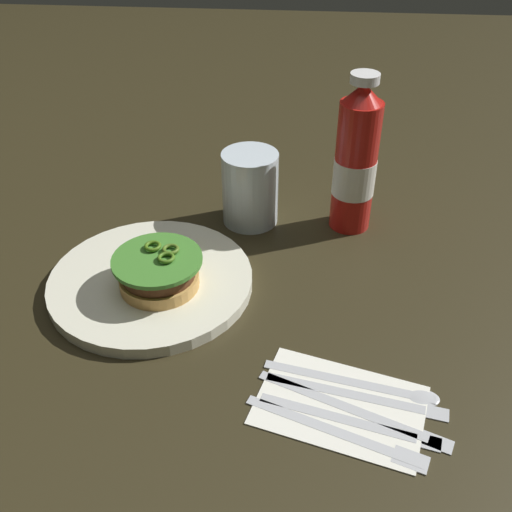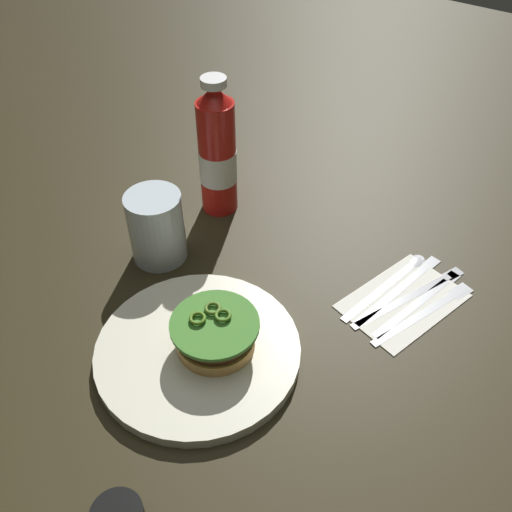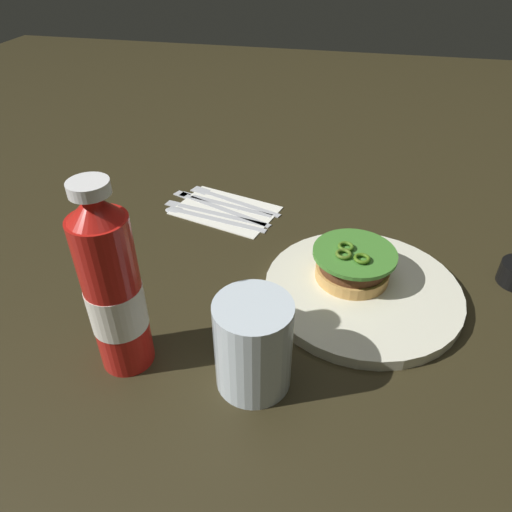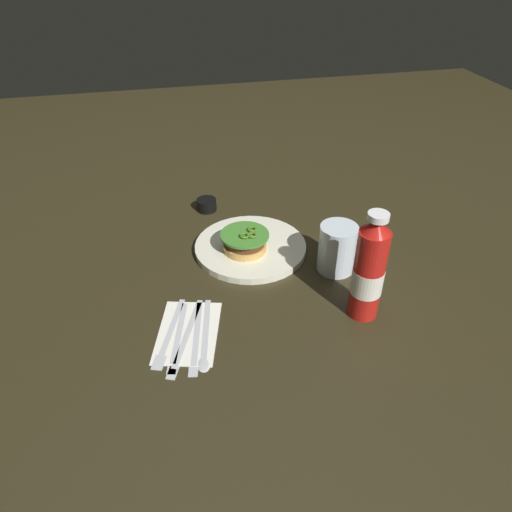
{
  "view_description": "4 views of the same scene",
  "coord_description": "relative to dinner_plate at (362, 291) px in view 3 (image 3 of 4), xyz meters",
  "views": [
    {
      "loc": [
        0.15,
        -0.64,
        0.52
      ],
      "look_at": [
        0.09,
        -0.01,
        0.05
      ],
      "focal_mm": 40.89,
      "sensor_mm": 36.0,
      "label": 1
    },
    {
      "loc": [
        -0.39,
        -0.37,
        0.63
      ],
      "look_at": [
        0.11,
        -0.01,
        0.06
      ],
      "focal_mm": 39.67,
      "sensor_mm": 36.0,
      "label": 2
    },
    {
      "loc": [
        -0.01,
        0.5,
        0.45
      ],
      "look_at": [
        0.11,
        -0.02,
        0.05
      ],
      "focal_mm": 32.74,
      "sensor_mm": 36.0,
      "label": 3
    },
    {
      "loc": [
        0.91,
        -0.23,
        0.69
      ],
      "look_at": [
        0.1,
        -0.05,
        0.09
      ],
      "focal_mm": 33.08,
      "sensor_mm": 36.0,
      "label": 4
    }
  ],
  "objects": [
    {
      "name": "ground_plane",
      "position": [
        0.05,
        0.03,
        -0.01
      ],
      "size": [
        3.0,
        3.0,
        0.0
      ],
      "primitive_type": "plane",
      "color": "#2C2615"
    },
    {
      "name": "dinner_plate",
      "position": [
        0.0,
        0.0,
        0.0
      ],
      "size": [
        0.28,
        0.28,
        0.02
      ],
      "primitive_type": "cylinder",
      "color": "silver",
      "rests_on": "ground_plane"
    },
    {
      "name": "burger_sandwich",
      "position": [
        0.02,
        -0.02,
        0.03
      ],
      "size": [
        0.12,
        0.12,
        0.05
      ],
      "color": "tan",
      "rests_on": "dinner_plate"
    },
    {
      "name": "ketchup_bottle",
      "position": [
        0.28,
        0.18,
        0.1
      ],
      "size": [
        0.06,
        0.06,
        0.25
      ],
      "color": "red",
      "rests_on": "ground_plane"
    },
    {
      "name": "water_glass",
      "position": [
        0.12,
        0.18,
        0.05
      ],
      "size": [
        0.09,
        0.09,
        0.12
      ],
      "primitive_type": "cylinder",
      "color": "silver",
      "rests_on": "ground_plane"
    },
    {
      "name": "napkin",
      "position": [
        0.26,
        -0.19,
        -0.01
      ],
      "size": [
        0.21,
        0.16,
        0.0
      ],
      "primitive_type": "cube",
      "rotation": [
        0.0,
        0.0,
        -0.26
      ],
      "color": "white",
      "rests_on": "ground_plane"
    },
    {
      "name": "fork_utensil",
      "position": [
        0.26,
        -0.23,
        -0.0
      ],
      "size": [
        0.19,
        0.08,
        0.0
      ],
      "color": "silver",
      "rests_on": "napkin"
    },
    {
      "name": "butter_knife",
      "position": [
        0.28,
        -0.21,
        -0.0
      ],
      "size": [
        0.19,
        0.06,
        0.0
      ],
      "color": "silver",
      "rests_on": "napkin"
    },
    {
      "name": "steak_knife",
      "position": [
        0.28,
        -0.2,
        -0.0
      ],
      "size": [
        0.21,
        0.1,
        0.0
      ],
      "color": "silver",
      "rests_on": "napkin"
    },
    {
      "name": "table_knife",
      "position": [
        0.29,
        -0.17,
        -0.0
      ],
      "size": [
        0.2,
        0.05,
        0.0
      ],
      "color": "silver",
      "rests_on": "napkin"
    },
    {
      "name": "spoon_utensil",
      "position": [
        0.3,
        -0.16,
        -0.0
      ],
      "size": [
        0.2,
        0.05,
        0.0
      ],
      "color": "silver",
      "rests_on": "napkin"
    }
  ]
}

